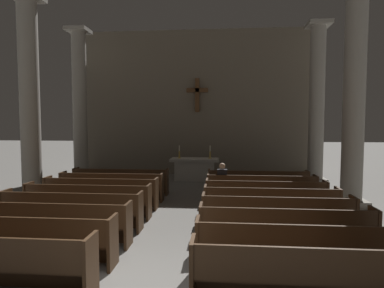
# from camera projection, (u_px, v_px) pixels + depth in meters

# --- Properties ---
(pew_left_row_2) EXTENTS (3.50, 0.50, 0.95)m
(pew_left_row_2) POSITION_uv_depth(u_px,v_px,m) (22.00, 239.00, 6.00)
(pew_left_row_2) COLOR #422B19
(pew_left_row_2) RESTS_ON ground
(pew_left_row_3) EXTENTS (3.50, 0.50, 0.95)m
(pew_left_row_3) POSITION_uv_depth(u_px,v_px,m) (50.00, 223.00, 6.99)
(pew_left_row_3) COLOR #422B19
(pew_left_row_3) RESTS_ON ground
(pew_left_row_4) EXTENTS (3.50, 0.50, 0.95)m
(pew_left_row_4) POSITION_uv_depth(u_px,v_px,m) (71.00, 210.00, 7.98)
(pew_left_row_4) COLOR #422B19
(pew_left_row_4) RESTS_ON ground
(pew_left_row_5) EXTENTS (3.50, 0.50, 0.95)m
(pew_left_row_5) POSITION_uv_depth(u_px,v_px,m) (88.00, 201.00, 8.97)
(pew_left_row_5) COLOR #422B19
(pew_left_row_5) RESTS_ON ground
(pew_left_row_6) EXTENTS (3.50, 0.50, 0.95)m
(pew_left_row_6) POSITION_uv_depth(u_px,v_px,m) (101.00, 193.00, 9.96)
(pew_left_row_6) COLOR #422B19
(pew_left_row_6) RESTS_ON ground
(pew_left_row_7) EXTENTS (3.50, 0.50, 0.95)m
(pew_left_row_7) POSITION_uv_depth(u_px,v_px,m) (112.00, 186.00, 10.95)
(pew_left_row_7) COLOR #422B19
(pew_left_row_7) RESTS_ON ground
(pew_left_row_8) EXTENTS (3.50, 0.50, 0.95)m
(pew_left_row_8) POSITION_uv_depth(u_px,v_px,m) (121.00, 181.00, 11.94)
(pew_left_row_8) COLOR #422B19
(pew_left_row_8) RESTS_ON ground
(pew_right_row_1) EXTENTS (3.50, 0.50, 0.95)m
(pew_right_row_1) POSITION_uv_depth(u_px,v_px,m) (314.00, 276.00, 4.58)
(pew_right_row_1) COLOR #422B19
(pew_right_row_1) RESTS_ON ground
(pew_right_row_2) EXTENTS (3.50, 0.50, 0.95)m
(pew_right_row_2) POSITION_uv_depth(u_px,v_px,m) (297.00, 248.00, 5.57)
(pew_right_row_2) COLOR #422B19
(pew_right_row_2) RESTS_ON ground
(pew_right_row_3) EXTENTS (3.50, 0.50, 0.95)m
(pew_right_row_3) POSITION_uv_depth(u_px,v_px,m) (286.00, 229.00, 6.56)
(pew_right_row_3) COLOR #422B19
(pew_right_row_3) RESTS_ON ground
(pew_right_row_4) EXTENTS (3.50, 0.50, 0.95)m
(pew_right_row_4) POSITION_uv_depth(u_px,v_px,m) (277.00, 215.00, 7.55)
(pew_right_row_4) COLOR #422B19
(pew_right_row_4) RESTS_ON ground
(pew_right_row_5) EXTENTS (3.50, 0.50, 0.95)m
(pew_right_row_5) POSITION_uv_depth(u_px,v_px,m) (271.00, 205.00, 8.54)
(pew_right_row_5) COLOR #422B19
(pew_right_row_5) RESTS_ON ground
(pew_right_row_6) EXTENTS (3.50, 0.50, 0.95)m
(pew_right_row_6) POSITION_uv_depth(u_px,v_px,m) (265.00, 196.00, 9.53)
(pew_right_row_6) COLOR #422B19
(pew_right_row_6) RESTS_ON ground
(pew_right_row_7) EXTENTS (3.50, 0.50, 0.95)m
(pew_right_row_7) POSITION_uv_depth(u_px,v_px,m) (261.00, 189.00, 10.52)
(pew_right_row_7) COLOR #422B19
(pew_right_row_7) RESTS_ON ground
(pew_right_row_8) EXTENTS (3.50, 0.50, 0.95)m
(pew_right_row_8) POSITION_uv_depth(u_px,v_px,m) (258.00, 183.00, 11.51)
(pew_right_row_8) COLOR #422B19
(pew_right_row_8) RESTS_ON ground
(column_left_second) EXTENTS (0.97, 0.97, 6.88)m
(column_left_second) POSITION_uv_depth(u_px,v_px,m) (30.00, 101.00, 11.00)
(column_left_second) COLOR #9E998E
(column_left_second) RESTS_ON ground
(column_right_second) EXTENTS (0.97, 0.97, 6.88)m
(column_right_second) POSITION_uv_depth(u_px,v_px,m) (354.00, 99.00, 10.07)
(column_right_second) COLOR #9E998E
(column_right_second) RESTS_ON ground
(column_left_third) EXTENTS (0.97, 0.97, 6.88)m
(column_left_third) POSITION_uv_depth(u_px,v_px,m) (80.00, 107.00, 14.93)
(column_left_third) COLOR #9E998E
(column_left_third) RESTS_ON ground
(column_right_third) EXTENTS (0.97, 0.97, 6.88)m
(column_right_third) POSITION_uv_depth(u_px,v_px,m) (317.00, 106.00, 14.00)
(column_right_third) COLOR #9E998E
(column_right_third) RESTS_ON ground
(altar) EXTENTS (2.20, 0.90, 1.01)m
(altar) POSITION_uv_depth(u_px,v_px,m) (195.00, 169.00, 14.74)
(altar) COLOR #A8A399
(altar) RESTS_ON ground
(candlestick_left) EXTENTS (0.16, 0.16, 0.59)m
(candlestick_left) POSITION_uv_depth(u_px,v_px,m) (179.00, 154.00, 14.76)
(candlestick_left) COLOR #B79338
(candlestick_left) RESTS_ON altar
(candlestick_right) EXTENTS (0.16, 0.16, 0.59)m
(candlestick_right) POSITION_uv_depth(u_px,v_px,m) (210.00, 154.00, 14.64)
(candlestick_right) COLOR #B79338
(candlestick_right) RESTS_ON altar
(apse_with_cross) EXTENTS (11.62, 0.45, 7.24)m
(apse_with_cross) POSITION_uv_depth(u_px,v_px,m) (198.00, 103.00, 16.41)
(apse_with_cross) COLOR #706656
(apse_with_cross) RESTS_ON ground
(lone_worshipper) EXTENTS (0.32, 0.43, 1.32)m
(lone_worshipper) POSITION_uv_depth(u_px,v_px,m) (222.00, 182.00, 10.65)
(lone_worshipper) COLOR #26262B
(lone_worshipper) RESTS_ON ground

